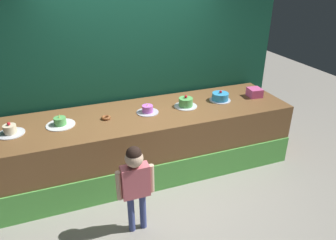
{
  "coord_description": "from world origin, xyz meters",
  "views": [
    {
      "loc": [
        -1.1,
        -3.17,
        2.69
      ],
      "look_at": [
        0.21,
        0.32,
        0.84
      ],
      "focal_mm": 33.61,
      "sensor_mm": 36.0,
      "label": 1
    }
  ],
  "objects_px": {
    "cake_far_left": "(10,130)",
    "cake_center": "(147,110)",
    "donut": "(106,118)",
    "pink_box": "(255,92)",
    "child_figure": "(135,178)",
    "cake_right": "(186,103)",
    "cake_left": "(60,122)",
    "cake_far_right": "(220,97)"
  },
  "relations": [
    {
      "from": "cake_left",
      "to": "cake_center",
      "type": "bearing_deg",
      "value": -1.12
    },
    {
      "from": "cake_center",
      "to": "cake_far_right",
      "type": "height_order",
      "value": "cake_far_right"
    },
    {
      "from": "cake_center",
      "to": "cake_right",
      "type": "bearing_deg",
      "value": 0.55
    },
    {
      "from": "cake_far_right",
      "to": "cake_far_left",
      "type": "bearing_deg",
      "value": -179.22
    },
    {
      "from": "pink_box",
      "to": "donut",
      "type": "xyz_separation_m",
      "value": [
        -2.26,
        0.01,
        -0.04
      ]
    },
    {
      "from": "donut",
      "to": "pink_box",
      "type": "bearing_deg",
      "value": -0.23
    },
    {
      "from": "cake_left",
      "to": "cake_center",
      "type": "relative_size",
      "value": 1.19
    },
    {
      "from": "cake_right",
      "to": "cake_left",
      "type": "bearing_deg",
      "value": 179.44
    },
    {
      "from": "donut",
      "to": "cake_far_left",
      "type": "height_order",
      "value": "cake_far_left"
    },
    {
      "from": "donut",
      "to": "cake_right",
      "type": "bearing_deg",
      "value": 0.35
    },
    {
      "from": "child_figure",
      "to": "cake_right",
      "type": "distance_m",
      "value": 1.54
    },
    {
      "from": "cake_far_left",
      "to": "cake_center",
      "type": "distance_m",
      "value": 1.69
    },
    {
      "from": "pink_box",
      "to": "cake_right",
      "type": "bearing_deg",
      "value": 179.2
    },
    {
      "from": "donut",
      "to": "cake_left",
      "type": "xyz_separation_m",
      "value": [
        -0.56,
        0.02,
        0.02
      ]
    },
    {
      "from": "cake_right",
      "to": "cake_far_left",
      "type": "bearing_deg",
      "value": -179.69
    },
    {
      "from": "cake_left",
      "to": "cake_far_right",
      "type": "bearing_deg",
      "value": 0.25
    },
    {
      "from": "child_figure",
      "to": "cake_right",
      "type": "bearing_deg",
      "value": 46.56
    },
    {
      "from": "cake_far_left",
      "to": "donut",
      "type": "bearing_deg",
      "value": 0.27
    },
    {
      "from": "cake_center",
      "to": "child_figure",
      "type": "bearing_deg",
      "value": -113.66
    },
    {
      "from": "cake_right",
      "to": "pink_box",
      "type": "bearing_deg",
      "value": -0.8
    },
    {
      "from": "cake_far_left",
      "to": "cake_center",
      "type": "xyz_separation_m",
      "value": [
        1.69,
        0.01,
        -0.01
      ]
    },
    {
      "from": "cake_left",
      "to": "child_figure",
      "type": "bearing_deg",
      "value": -60.02
    },
    {
      "from": "cake_left",
      "to": "cake_far_right",
      "type": "relative_size",
      "value": 1.14
    },
    {
      "from": "child_figure",
      "to": "pink_box",
      "type": "xyz_separation_m",
      "value": [
        2.17,
        1.09,
        0.26
      ]
    },
    {
      "from": "pink_box",
      "to": "donut",
      "type": "bearing_deg",
      "value": 179.77
    },
    {
      "from": "cake_left",
      "to": "cake_far_left",
      "type": "bearing_deg",
      "value": -177.08
    },
    {
      "from": "cake_far_right",
      "to": "donut",
      "type": "bearing_deg",
      "value": -178.87
    },
    {
      "from": "pink_box",
      "to": "cake_left",
      "type": "xyz_separation_m",
      "value": [
        -2.82,
        0.03,
        -0.03
      ]
    },
    {
      "from": "child_figure",
      "to": "cake_left",
      "type": "relative_size",
      "value": 3.02
    },
    {
      "from": "donut",
      "to": "cake_right",
      "type": "relative_size",
      "value": 0.38
    },
    {
      "from": "donut",
      "to": "cake_far_left",
      "type": "bearing_deg",
      "value": -179.73
    },
    {
      "from": "pink_box",
      "to": "donut",
      "type": "distance_m",
      "value": 2.26
    },
    {
      "from": "cake_center",
      "to": "donut",
      "type": "bearing_deg",
      "value": -179.85
    },
    {
      "from": "cake_left",
      "to": "cake_center",
      "type": "height_order",
      "value": "cake_left"
    },
    {
      "from": "donut",
      "to": "cake_center",
      "type": "bearing_deg",
      "value": 0.15
    },
    {
      "from": "cake_center",
      "to": "cake_left",
      "type": "bearing_deg",
      "value": 178.88
    },
    {
      "from": "donut",
      "to": "cake_center",
      "type": "distance_m",
      "value": 0.56
    },
    {
      "from": "child_figure",
      "to": "cake_center",
      "type": "distance_m",
      "value": 1.22
    },
    {
      "from": "child_figure",
      "to": "cake_left",
      "type": "distance_m",
      "value": 1.32
    },
    {
      "from": "cake_center",
      "to": "cake_far_right",
      "type": "relative_size",
      "value": 0.96
    },
    {
      "from": "child_figure",
      "to": "cake_far_left",
      "type": "xyz_separation_m",
      "value": [
        -1.21,
        1.09,
        0.25
      ]
    },
    {
      "from": "donut",
      "to": "child_figure",
      "type": "bearing_deg",
      "value": -85.69
    }
  ]
}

